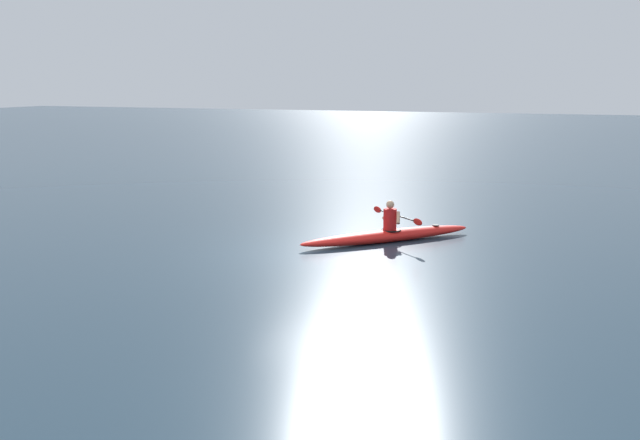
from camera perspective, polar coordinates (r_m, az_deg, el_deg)
ground_plane at (r=17.92m, az=-0.77°, el=-2.47°), size 160.00×160.00×0.00m
kayak at (r=19.07m, az=5.28°, el=-1.22°), size 3.80×4.05×0.32m
kayaker at (r=19.02m, az=5.52°, el=0.23°), size 1.77×1.64×0.76m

